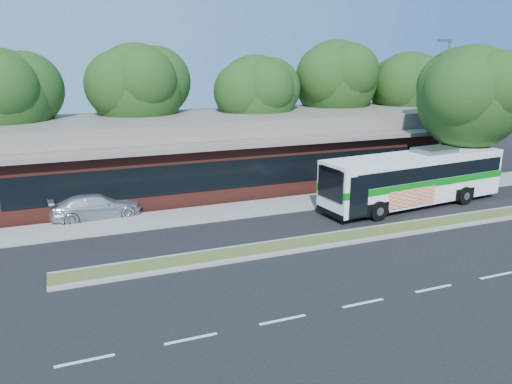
% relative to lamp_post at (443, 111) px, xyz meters
% --- Properties ---
extents(ground, '(120.00, 120.00, 0.00)m').
position_rel_lamp_post_xyz_m(ground, '(-9.56, -6.00, -4.90)').
color(ground, black).
rests_on(ground, ground).
extents(median_strip, '(26.00, 1.10, 0.15)m').
position_rel_lamp_post_xyz_m(median_strip, '(-9.56, -5.40, -4.83)').
color(median_strip, '#495925').
rests_on(median_strip, ground).
extents(sidewalk, '(44.00, 2.60, 0.12)m').
position_rel_lamp_post_xyz_m(sidewalk, '(-9.56, 0.40, -4.84)').
color(sidewalk, gray).
rests_on(sidewalk, ground).
extents(plaza_building, '(33.20, 11.20, 4.45)m').
position_rel_lamp_post_xyz_m(plaza_building, '(-9.56, 6.99, -2.77)').
color(plaza_building, '#5D241D').
rests_on(plaza_building, ground).
extents(lamp_post, '(0.93, 0.18, 9.07)m').
position_rel_lamp_post_xyz_m(lamp_post, '(0.00, 0.00, 0.00)').
color(lamp_post, slate).
rests_on(lamp_post, ground).
extents(tree_bg_a, '(6.47, 5.80, 8.63)m').
position_rel_lamp_post_xyz_m(tree_bg_a, '(-24.15, 9.14, 0.97)').
color(tree_bg_a, black).
rests_on(tree_bg_a, ground).
extents(tree_bg_b, '(6.69, 6.00, 9.00)m').
position_rel_lamp_post_xyz_m(tree_bg_b, '(-16.13, 10.14, 1.24)').
color(tree_bg_b, black).
rests_on(tree_bg_b, ground).
extents(tree_bg_c, '(6.24, 5.60, 8.26)m').
position_rel_lamp_post_xyz_m(tree_bg_c, '(-8.16, 9.13, 0.69)').
color(tree_bg_c, black).
rests_on(tree_bg_c, ground).
extents(tree_bg_d, '(6.91, 6.20, 9.37)m').
position_rel_lamp_post_xyz_m(tree_bg_d, '(-1.12, 10.15, 1.52)').
color(tree_bg_d, black).
rests_on(tree_bg_d, ground).
extents(tree_bg_e, '(6.47, 5.80, 8.50)m').
position_rel_lamp_post_xyz_m(tree_bg_e, '(4.85, 9.14, 0.84)').
color(tree_bg_e, black).
rests_on(tree_bg_e, ground).
extents(tree_bg_f, '(6.69, 6.00, 8.92)m').
position_rel_lamp_post_xyz_m(tree_bg_f, '(10.87, 10.14, 1.16)').
color(tree_bg_f, black).
rests_on(tree_bg_f, ground).
extents(transit_bus, '(11.50, 3.58, 3.18)m').
position_rel_lamp_post_xyz_m(transit_bus, '(-3.51, -2.20, -3.13)').
color(transit_bus, white).
rests_on(transit_bus, ground).
extents(sedan, '(4.70, 2.13, 1.33)m').
position_rel_lamp_post_xyz_m(sedan, '(-20.19, 2.01, -4.24)').
color(sedan, silver).
rests_on(sedan, ground).
extents(sidewalk_tree, '(6.92, 6.20, 8.82)m').
position_rel_lamp_post_xyz_m(sidewalk_tree, '(1.81, -0.55, 0.97)').
color(sidewalk_tree, black).
rests_on(sidewalk_tree, ground).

